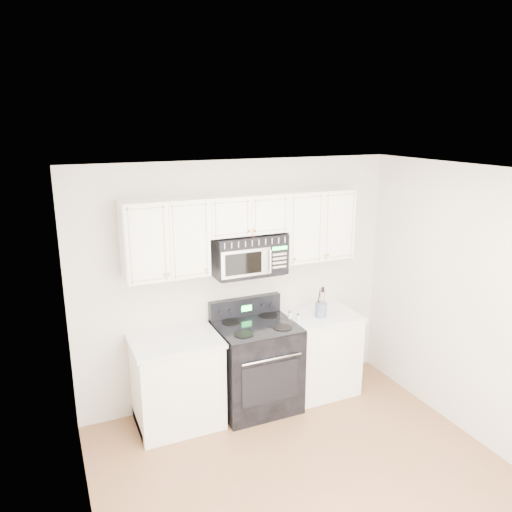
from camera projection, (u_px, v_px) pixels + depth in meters
room at (325, 349)px, 3.79m from camera, size 3.51×3.51×2.61m
base_cabinet_left at (177, 385)px, 4.98m from camera, size 0.86×0.65×0.92m
base_cabinet_right at (316, 355)px, 5.60m from camera, size 0.86×0.65×0.92m
range at (256, 364)px, 5.27m from camera, size 0.81×0.74×1.13m
upper_cabinets at (245, 227)px, 5.02m from camera, size 2.44×0.37×0.75m
microwave at (248, 254)px, 5.08m from camera, size 0.75×0.42×0.41m
utensil_crock at (321, 309)px, 5.39m from camera, size 0.13×0.13×0.34m
shaker_salt at (290, 315)px, 5.31m from camera, size 0.04×0.04×0.10m
shaker_pepper at (299, 317)px, 5.26m from camera, size 0.04×0.04×0.09m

